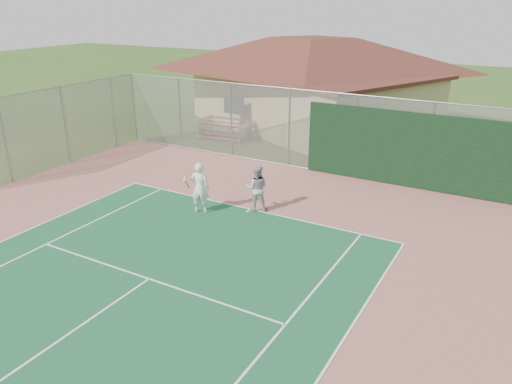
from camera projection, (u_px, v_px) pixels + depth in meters
back_fence at (357, 140)px, 20.49m from camera, size 20.08×0.11×3.53m
side_fence_left at (65, 126)px, 22.39m from camera, size 0.08×9.00×3.50m
clubhouse at (311, 73)px, 28.73m from camera, size 16.46×14.15×6.00m
bleachers at (225, 128)px, 26.91m from camera, size 2.78×1.80×1.00m
player_white_front at (200, 188)px, 17.40m from camera, size 1.01×0.81×1.83m
player_grey_back at (257, 189)px, 17.60m from camera, size 1.00×0.91×1.66m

